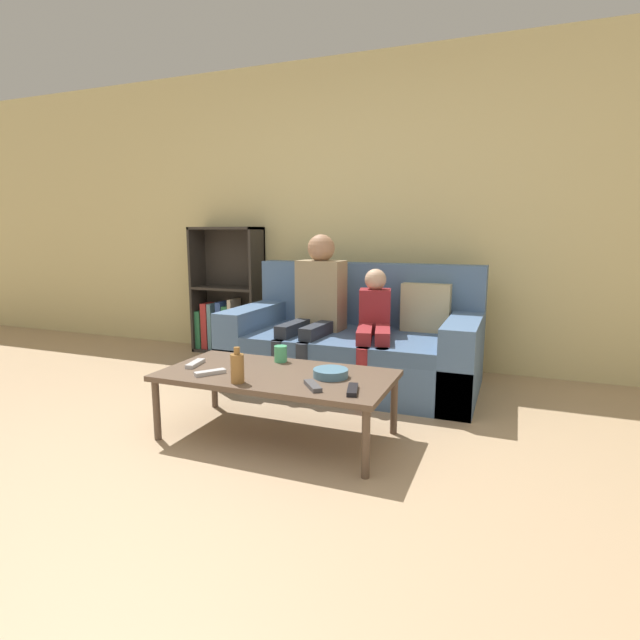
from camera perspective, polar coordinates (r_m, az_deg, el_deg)
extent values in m
plane|color=tan|center=(2.29, -12.64, -20.19)|extent=(22.00, 22.00, 0.00)
cube|color=beige|center=(4.39, 6.61, 11.99)|extent=(12.00, 0.06, 2.60)
cube|color=#4C6B93|center=(3.79, 3.67, -5.17)|extent=(1.83, 0.97, 0.30)
cube|color=#466288|center=(3.66, 3.27, -2.45)|extent=(1.39, 0.79, 0.10)
cube|color=#4C6B93|center=(4.06, 5.47, 3.03)|extent=(1.83, 0.18, 0.49)
cube|color=#4C6B93|center=(4.07, -7.16, -2.27)|extent=(0.22, 0.97, 0.56)
cube|color=#4C6B93|center=(3.60, 16.02, -4.22)|extent=(0.22, 0.97, 0.56)
cube|color=tan|center=(3.82, 11.98, 1.38)|extent=(0.36, 0.12, 0.36)
cube|color=#332D28|center=(5.01, -13.70, 3.45)|extent=(0.02, 0.28, 1.19)
cube|color=#332D28|center=(4.66, -7.13, 3.19)|extent=(0.02, 0.28, 1.19)
cube|color=#332D28|center=(4.94, -9.74, 3.49)|extent=(0.68, 0.02, 1.19)
cube|color=#332D28|center=(4.93, -10.31, -3.43)|extent=(0.68, 0.28, 0.02)
cube|color=#332D28|center=(4.82, -10.54, 3.61)|extent=(0.63, 0.28, 0.02)
cube|color=#332D28|center=(4.80, -10.75, 10.27)|extent=(0.68, 0.28, 0.02)
cube|color=#2D7A4C|center=(5.03, -13.23, -0.98)|extent=(0.05, 0.20, 0.37)
cube|color=red|center=(4.98, -12.67, -0.61)|extent=(0.06, 0.16, 0.44)
cube|color=#6699A8|center=(4.95, -12.08, -0.67)|extent=(0.04, 0.16, 0.44)
cube|color=#B77542|center=(4.93, -11.56, -1.20)|extent=(0.04, 0.16, 0.36)
cube|color=#33519E|center=(4.89, -11.01, -0.61)|extent=(0.06, 0.18, 0.47)
cube|color=#2D7A4C|center=(4.86, -10.30, -0.89)|extent=(0.07, 0.18, 0.43)
cube|color=beige|center=(4.82, -9.72, -0.53)|extent=(0.04, 0.20, 0.50)
cylinder|color=brown|center=(2.95, -18.18, -9.75)|extent=(0.04, 0.04, 0.34)
cylinder|color=brown|center=(2.40, 5.25, -13.87)|extent=(0.04, 0.04, 0.34)
cylinder|color=brown|center=(3.38, -11.99, -6.92)|extent=(0.04, 0.04, 0.34)
cylinder|color=brown|center=(2.92, 8.46, -9.56)|extent=(0.04, 0.04, 0.34)
cube|color=brown|center=(2.80, -4.99, -6.33)|extent=(1.29, 0.65, 0.03)
cylinder|color=#282D38|center=(3.51, -4.84, -5.59)|extent=(0.10, 0.10, 0.40)
cylinder|color=#282D38|center=(3.42, -2.03, -5.97)|extent=(0.10, 0.10, 0.40)
cube|color=#282D38|center=(3.66, -2.93, -0.91)|extent=(0.13, 0.44, 0.09)
cube|color=#282D38|center=(3.58, -0.21, -1.16)|extent=(0.13, 0.44, 0.09)
cube|color=#9E8966|center=(3.81, 0.13, 2.86)|extent=(0.36, 0.22, 0.53)
sphere|color=#A87A5B|center=(3.79, 0.13, 8.21)|extent=(0.21, 0.21, 0.21)
cylinder|color=maroon|center=(3.29, 4.87, -6.64)|extent=(0.11, 0.11, 0.40)
cylinder|color=maroon|center=(3.29, 7.04, -6.70)|extent=(0.11, 0.11, 0.40)
cube|color=maroon|center=(3.47, 5.13, -1.54)|extent=(0.20, 0.44, 0.09)
cube|color=maroon|center=(3.47, 7.18, -1.59)|extent=(0.20, 0.44, 0.09)
cube|color=maroon|center=(3.70, 6.29, 1.01)|extent=(0.27, 0.25, 0.33)
sphere|color=#D1A889|center=(3.68, 6.36, 4.62)|extent=(0.16, 0.16, 0.16)
cylinder|color=#4CB77A|center=(3.02, -4.52, -3.87)|extent=(0.08, 0.08, 0.10)
cube|color=#47474C|center=(2.52, -0.83, -7.53)|extent=(0.14, 0.16, 0.02)
cube|color=black|center=(2.47, 3.74, -7.96)|extent=(0.09, 0.18, 0.02)
cube|color=#B7B7BC|center=(2.82, -12.45, -5.89)|extent=(0.14, 0.16, 0.02)
cube|color=#B7B7BC|center=(3.02, -14.07, -4.85)|extent=(0.08, 0.18, 0.02)
cylinder|color=teal|center=(2.70, 1.22, -6.08)|extent=(0.19, 0.19, 0.05)
cylinder|color=olive|center=(2.62, -9.43, -5.50)|extent=(0.07, 0.07, 0.15)
cylinder|color=olive|center=(2.60, -9.49, -3.49)|extent=(0.03, 0.03, 0.04)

